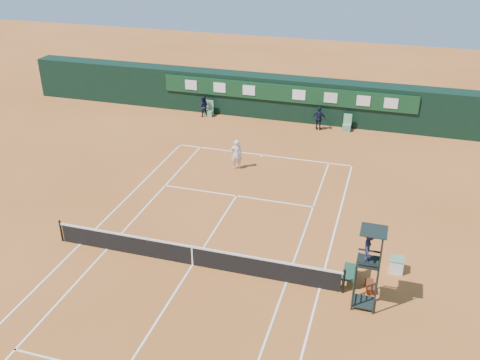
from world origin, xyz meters
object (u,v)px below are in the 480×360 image
umpire_chair (369,252)px  cooler (397,265)px  player (237,154)px  player_bench (353,270)px  tennis_net (192,255)px

umpire_chair → cooler: 3.54m
umpire_chair → player: size_ratio=1.89×
umpire_chair → cooler: size_ratio=5.30×
umpire_chair → player_bench: umpire_chair is taller
cooler → player: size_ratio=0.36×
cooler → player: 12.06m
tennis_net → player_bench: size_ratio=10.75×
tennis_net → player: (-0.99, 9.64, 0.39)m
tennis_net → umpire_chair: bearing=-4.3°
tennis_net → umpire_chair: size_ratio=3.77×
tennis_net → cooler: size_ratio=20.00×
player_bench → tennis_net: bearing=-173.1°
player_bench → player: bearing=130.9°
player_bench → cooler: (1.70, 1.24, -0.27)m
cooler → umpire_chair: bearing=-113.8°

